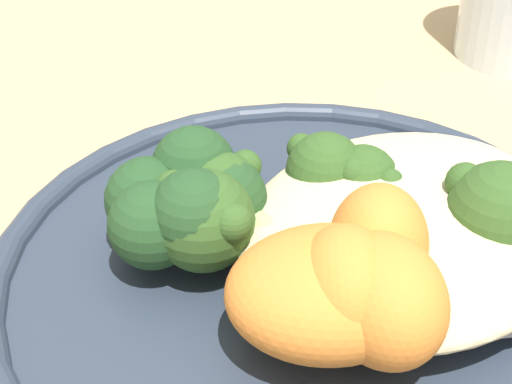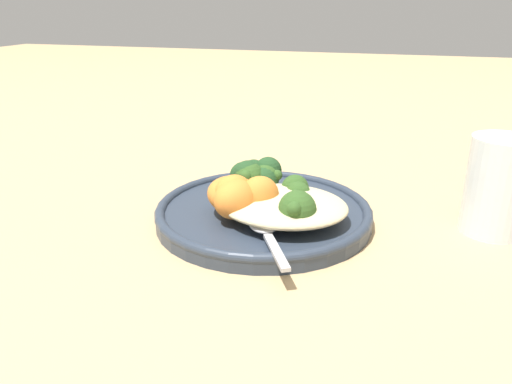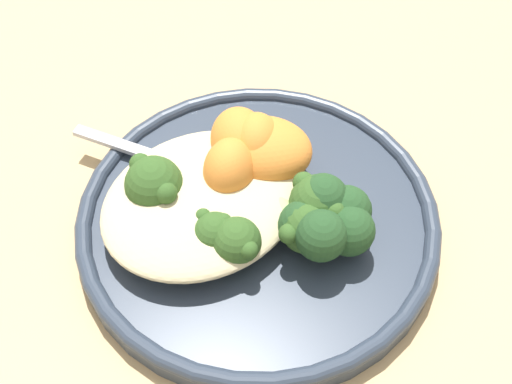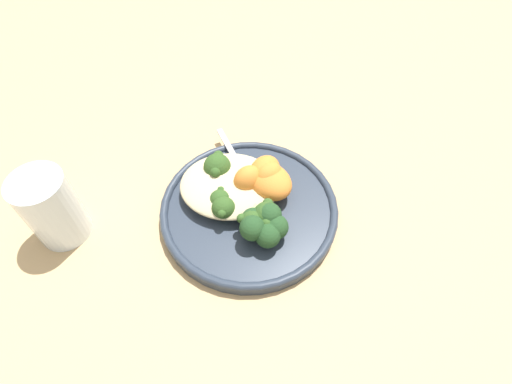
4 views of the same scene
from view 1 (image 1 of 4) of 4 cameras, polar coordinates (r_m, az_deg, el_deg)
ground_plane at (r=0.35m, az=1.79°, el=-7.76°), size 4.00×4.00×0.00m
plate at (r=0.34m, az=3.54°, el=-5.99°), size 0.26×0.26×0.02m
quinoa_mound at (r=0.34m, az=10.14°, el=-2.33°), size 0.14×0.12×0.02m
broccoli_stalk_0 at (r=0.33m, az=13.96°, el=-2.08°), size 0.10×0.08×0.04m
broccoli_stalk_1 at (r=0.34m, az=6.43°, el=-0.96°), size 0.08×0.05×0.03m
broccoli_stalk_2 at (r=0.35m, az=4.55°, el=-0.03°), size 0.08×0.07×0.03m
broccoli_stalk_3 at (r=0.33m, az=-0.87°, el=-1.18°), size 0.04×0.09×0.04m
broccoli_stalk_4 at (r=0.32m, az=-2.85°, el=-2.20°), size 0.05×0.08×0.04m
sweet_potato_chunk_0 at (r=0.29m, az=8.47°, el=-7.09°), size 0.06×0.07×0.04m
sweet_potato_chunk_1 at (r=0.31m, az=8.14°, el=-3.48°), size 0.06×0.06×0.04m
sweet_potato_chunk_2 at (r=0.29m, az=6.02°, el=-6.60°), size 0.06×0.06×0.05m
sweet_potato_chunk_3 at (r=0.29m, az=4.91°, el=-6.69°), size 0.09×0.09×0.04m
kale_tuft at (r=0.33m, az=-5.15°, el=-0.71°), size 0.06×0.06×0.04m
spoon at (r=0.32m, az=16.64°, el=-7.69°), size 0.07×0.11×0.01m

